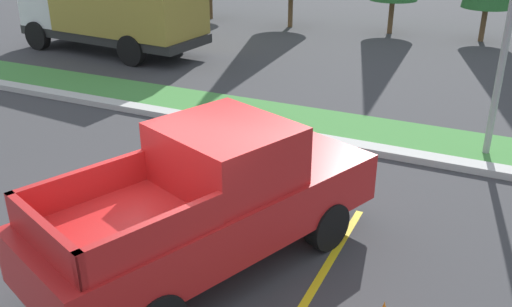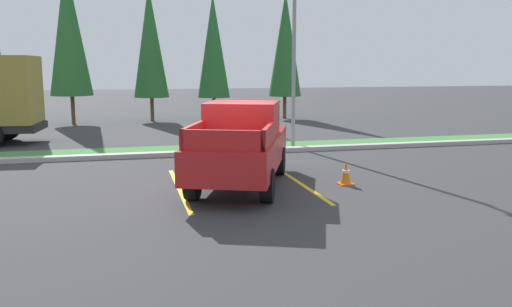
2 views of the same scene
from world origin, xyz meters
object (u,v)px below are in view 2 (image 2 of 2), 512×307
object	(u,v)px
cypress_tree_right_inner	(213,46)
cypress_tree_rightmost	(285,44)
cypress_tree_center	(150,42)
traffic_cone	(346,174)
cypress_tree_left_inner	(68,29)
pickup_truck_main	(241,145)
street_light	(295,44)

from	to	relation	value
cypress_tree_right_inner	cypress_tree_rightmost	world-z (taller)	cypress_tree_rightmost
cypress_tree_center	traffic_cone	size ratio (longest dim) A/B	12.24
cypress_tree_left_inner	cypress_tree_right_inner	world-z (taller)	cypress_tree_left_inner
pickup_truck_main	street_light	world-z (taller)	street_light
pickup_truck_main	cypress_tree_left_inner	world-z (taller)	cypress_tree_left_inner
cypress_tree_center	traffic_cone	xyz separation A→B (m)	(3.91, -17.49, -4.03)
cypress_tree_left_inner	cypress_tree_right_inner	distance (m)	7.66
street_light	cypress_tree_center	world-z (taller)	cypress_tree_center
cypress_tree_rightmost	traffic_cone	bearing A→B (deg)	-102.05
street_light	cypress_tree_rightmost	size ratio (longest dim) A/B	0.89
cypress_tree_left_inner	traffic_cone	bearing A→B (deg)	-64.66
cypress_tree_left_inner	cypress_tree_right_inner	bearing A→B (deg)	4.46
cypress_tree_rightmost	street_light	bearing A→B (deg)	-105.34
cypress_tree_center	cypress_tree_rightmost	xyz separation A→B (m)	(7.57, -0.38, -0.06)
pickup_truck_main	cypress_tree_right_inner	xyz separation A→B (m)	(2.18, 16.96, 3.08)
cypress_tree_center	traffic_cone	world-z (taller)	cypress_tree_center
pickup_truck_main	cypress_tree_center	xyz separation A→B (m)	(-1.30, 16.90, 3.28)
street_light	cypress_tree_rightmost	bearing A→B (deg)	74.66
cypress_tree_left_inner	cypress_tree_rightmost	distance (m)	11.70
cypress_tree_right_inner	cypress_tree_center	bearing A→B (deg)	-179.04
cypress_tree_left_inner	traffic_cone	world-z (taller)	cypress_tree_left_inner
traffic_cone	cypress_tree_left_inner	bearing A→B (deg)	115.34
cypress_tree_left_inner	pickup_truck_main	bearing A→B (deg)	-71.66
street_light	cypress_tree_right_inner	bearing A→B (deg)	95.55
cypress_tree_rightmost	traffic_cone	xyz separation A→B (m)	(-3.65, -17.12, -3.98)
cypress_tree_left_inner	cypress_tree_rightmost	xyz separation A→B (m)	(11.69, 0.16, -0.63)
pickup_truck_main	cypress_tree_rightmost	bearing A→B (deg)	69.25
street_light	traffic_cone	bearing A→B (deg)	-96.12
cypress_tree_rightmost	pickup_truck_main	bearing A→B (deg)	-110.75
pickup_truck_main	traffic_cone	xyz separation A→B (m)	(2.61, -0.59, -0.75)
street_light	cypress_tree_center	distance (m)	12.17
cypress_tree_left_inner	traffic_cone	distance (m)	19.32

